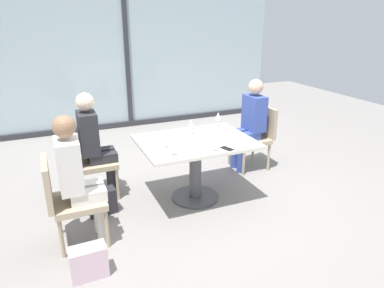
{
  "coord_description": "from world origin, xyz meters",
  "views": [
    {
      "loc": [
        -1.5,
        -3.43,
        2.06
      ],
      "look_at": [
        0.0,
        0.1,
        0.65
      ],
      "focal_mm": 33.01,
      "sensor_mm": 36.0,
      "label": 1
    }
  ],
  "objects_px": {
    "person_far_right": "(250,120)",
    "cell_phone_on_table": "(227,149)",
    "dining_table_main": "(195,155)",
    "wine_glass_3": "(191,124)",
    "person_far_left": "(94,140)",
    "person_side_end": "(77,174)",
    "wine_glass_0": "(215,139)",
    "handbag_0": "(89,262)",
    "coffee_cup": "(162,150)",
    "wine_glass_2": "(173,143)",
    "chair_side_end": "(67,196)",
    "wine_glass_4": "(218,116)",
    "chair_far_left": "(86,158)",
    "handbag_1": "(102,202)",
    "chair_far_right": "(256,134)",
    "wine_glass_1": "(165,136)"
  },
  "relations": [
    {
      "from": "wine_glass_4",
      "to": "cell_phone_on_table",
      "type": "bearing_deg",
      "value": -110.09
    },
    {
      "from": "chair_side_end",
      "to": "person_far_left",
      "type": "distance_m",
      "value": 0.98
    },
    {
      "from": "person_side_end",
      "to": "chair_far_left",
      "type": "bearing_deg",
      "value": 78.88
    },
    {
      "from": "wine_glass_2",
      "to": "wine_glass_3",
      "type": "relative_size",
      "value": 1.0
    },
    {
      "from": "dining_table_main",
      "to": "handbag_1",
      "type": "distance_m",
      "value": 1.16
    },
    {
      "from": "person_side_end",
      "to": "wine_glass_3",
      "type": "height_order",
      "value": "person_side_end"
    },
    {
      "from": "wine_glass_4",
      "to": "handbag_1",
      "type": "distance_m",
      "value": 1.73
    },
    {
      "from": "chair_side_end",
      "to": "wine_glass_4",
      "type": "relative_size",
      "value": 4.7
    },
    {
      "from": "wine_glass_2",
      "to": "cell_phone_on_table",
      "type": "bearing_deg",
      "value": -5.09
    },
    {
      "from": "wine_glass_0",
      "to": "handbag_0",
      "type": "distance_m",
      "value": 1.65
    },
    {
      "from": "cell_phone_on_table",
      "to": "chair_far_left",
      "type": "bearing_deg",
      "value": 126.22
    },
    {
      "from": "chair_side_end",
      "to": "handbag_1",
      "type": "relative_size",
      "value": 2.9
    },
    {
      "from": "coffee_cup",
      "to": "person_far_left",
      "type": "bearing_deg",
      "value": 125.9
    },
    {
      "from": "person_far_right",
      "to": "handbag_0",
      "type": "relative_size",
      "value": 4.2
    },
    {
      "from": "dining_table_main",
      "to": "wine_glass_1",
      "type": "xyz_separation_m",
      "value": [
        -0.4,
        -0.1,
        0.31
      ]
    },
    {
      "from": "wine_glass_4",
      "to": "person_far_left",
      "type": "bearing_deg",
      "value": 174.04
    },
    {
      "from": "wine_glass_2",
      "to": "wine_glass_3",
      "type": "bearing_deg",
      "value": 52.19
    },
    {
      "from": "chair_far_right",
      "to": "wine_glass_0",
      "type": "height_order",
      "value": "wine_glass_0"
    },
    {
      "from": "wine_glass_0",
      "to": "cell_phone_on_table",
      "type": "bearing_deg",
      "value": 4.94
    },
    {
      "from": "cell_phone_on_table",
      "to": "person_side_end",
      "type": "bearing_deg",
      "value": 158.83
    },
    {
      "from": "wine_glass_0",
      "to": "wine_glass_3",
      "type": "distance_m",
      "value": 0.61
    },
    {
      "from": "chair_side_end",
      "to": "wine_glass_4",
      "type": "distance_m",
      "value": 2.06
    },
    {
      "from": "chair_far_left",
      "to": "person_far_right",
      "type": "bearing_deg",
      "value": -0.0
    },
    {
      "from": "cell_phone_on_table",
      "to": "handbag_1",
      "type": "bearing_deg",
      "value": 140.08
    },
    {
      "from": "person_far_left",
      "to": "chair_far_left",
      "type": "bearing_deg",
      "value": 180.0
    },
    {
      "from": "person_far_left",
      "to": "cell_phone_on_table",
      "type": "bearing_deg",
      "value": -36.25
    },
    {
      "from": "chair_side_end",
      "to": "wine_glass_4",
      "type": "bearing_deg",
      "value": 20.57
    },
    {
      "from": "handbag_0",
      "to": "coffee_cup",
      "type": "bearing_deg",
      "value": 34.11
    },
    {
      "from": "chair_side_end",
      "to": "person_side_end",
      "type": "xyz_separation_m",
      "value": [
        0.11,
        0.0,
        0.2
      ]
    },
    {
      "from": "dining_table_main",
      "to": "cell_phone_on_table",
      "type": "distance_m",
      "value": 0.47
    },
    {
      "from": "wine_glass_0",
      "to": "handbag_1",
      "type": "distance_m",
      "value": 1.42
    },
    {
      "from": "person_side_end",
      "to": "wine_glass_0",
      "type": "relative_size",
      "value": 6.81
    },
    {
      "from": "person_far_right",
      "to": "handbag_1",
      "type": "distance_m",
      "value": 2.23
    },
    {
      "from": "chair_side_end",
      "to": "chair_far_left",
      "type": "xyz_separation_m",
      "value": [
        0.28,
        0.87,
        0.0
      ]
    },
    {
      "from": "dining_table_main",
      "to": "person_far_right",
      "type": "relative_size",
      "value": 1.0
    },
    {
      "from": "wine_glass_3",
      "to": "person_far_left",
      "type": "bearing_deg",
      "value": 163.95
    },
    {
      "from": "person_far_right",
      "to": "dining_table_main",
      "type": "bearing_deg",
      "value": -153.35
    },
    {
      "from": "wine_glass_0",
      "to": "handbag_1",
      "type": "relative_size",
      "value": 0.62
    },
    {
      "from": "chair_side_end",
      "to": "chair_far_right",
      "type": "bearing_deg",
      "value": 18.64
    },
    {
      "from": "wine_glass_2",
      "to": "wine_glass_3",
      "type": "height_order",
      "value": "same"
    },
    {
      "from": "chair_far_right",
      "to": "wine_glass_0",
      "type": "distance_m",
      "value": 1.48
    },
    {
      "from": "chair_far_left",
      "to": "wine_glass_3",
      "type": "xyz_separation_m",
      "value": [
        1.18,
        -0.31,
        0.37
      ]
    },
    {
      "from": "chair_far_right",
      "to": "wine_glass_0",
      "type": "relative_size",
      "value": 4.7
    },
    {
      "from": "wine_glass_1",
      "to": "handbag_0",
      "type": "bearing_deg",
      "value": -140.17
    },
    {
      "from": "person_far_right",
      "to": "cell_phone_on_table",
      "type": "relative_size",
      "value": 8.75
    },
    {
      "from": "wine_glass_0",
      "to": "person_side_end",
      "type": "bearing_deg",
      "value": 177.95
    },
    {
      "from": "person_far_right",
      "to": "wine_glass_1",
      "type": "bearing_deg",
      "value": -156.74
    },
    {
      "from": "wine_glass_0",
      "to": "handbag_0",
      "type": "height_order",
      "value": "wine_glass_0"
    },
    {
      "from": "wine_glass_3",
      "to": "handbag_0",
      "type": "relative_size",
      "value": 0.62
    },
    {
      "from": "dining_table_main",
      "to": "coffee_cup",
      "type": "distance_m",
      "value": 0.59
    }
  ]
}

